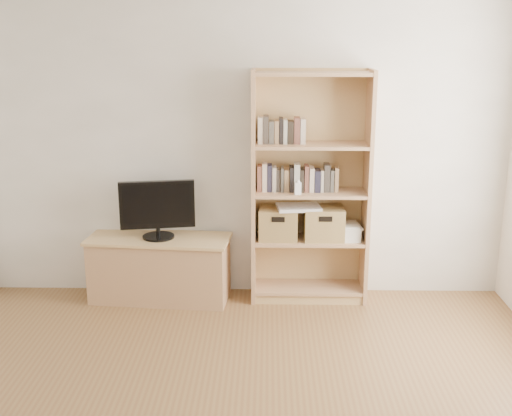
{
  "coord_description": "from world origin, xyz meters",
  "views": [
    {
      "loc": [
        0.2,
        -2.91,
        2.27
      ],
      "look_at": [
        0.1,
        1.9,
        0.93
      ],
      "focal_mm": 45.0,
      "sensor_mm": 36.0,
      "label": 1
    }
  ],
  "objects_px": {
    "laptop": "(299,207)",
    "tv_stand": "(160,270)",
    "bookshelf": "(310,189)",
    "basket_right": "(324,223)",
    "basket_left": "(279,223)",
    "baby_monitor": "(298,188)",
    "television": "(157,210)"
  },
  "relations": [
    {
      "from": "laptop",
      "to": "tv_stand",
      "type": "bearing_deg",
      "value": 174.02
    },
    {
      "from": "bookshelf",
      "to": "basket_right",
      "type": "relative_size",
      "value": 5.9
    },
    {
      "from": "basket_left",
      "to": "basket_right",
      "type": "bearing_deg",
      "value": 2.76
    },
    {
      "from": "baby_monitor",
      "to": "basket_right",
      "type": "relative_size",
      "value": 0.3
    },
    {
      "from": "television",
      "to": "bookshelf",
      "type": "bearing_deg",
      "value": -8.01
    },
    {
      "from": "tv_stand",
      "to": "television",
      "type": "xyz_separation_m",
      "value": [
        0.0,
        0.0,
        0.54
      ]
    },
    {
      "from": "bookshelf",
      "to": "television",
      "type": "xyz_separation_m",
      "value": [
        -1.29,
        -0.04,
        -0.18
      ]
    },
    {
      "from": "bookshelf",
      "to": "baby_monitor",
      "type": "relative_size",
      "value": 19.35
    },
    {
      "from": "tv_stand",
      "to": "television",
      "type": "distance_m",
      "value": 0.54
    },
    {
      "from": "basket_right",
      "to": "basket_left",
      "type": "bearing_deg",
      "value": 178.59
    },
    {
      "from": "tv_stand",
      "to": "baby_monitor",
      "type": "xyz_separation_m",
      "value": [
        1.18,
        -0.07,
        0.75
      ]
    },
    {
      "from": "baby_monitor",
      "to": "laptop",
      "type": "height_order",
      "value": "baby_monitor"
    },
    {
      "from": "bookshelf",
      "to": "basket_left",
      "type": "distance_m",
      "value": 0.4
    },
    {
      "from": "basket_left",
      "to": "basket_right",
      "type": "xyz_separation_m",
      "value": [
        0.38,
        -0.0,
        0.0
      ]
    },
    {
      "from": "laptop",
      "to": "baby_monitor",
      "type": "bearing_deg",
      "value": -106.01
    },
    {
      "from": "tv_stand",
      "to": "baby_monitor",
      "type": "bearing_deg",
      "value": 2.11
    },
    {
      "from": "laptop",
      "to": "basket_right",
      "type": "bearing_deg",
      "value": -2.38
    },
    {
      "from": "baby_monitor",
      "to": "laptop",
      "type": "relative_size",
      "value": 0.28
    },
    {
      "from": "bookshelf",
      "to": "television",
      "type": "bearing_deg",
      "value": -177.99
    },
    {
      "from": "baby_monitor",
      "to": "television",
      "type": "bearing_deg",
      "value": 168.76
    },
    {
      "from": "basket_left",
      "to": "basket_right",
      "type": "height_order",
      "value": "basket_right"
    },
    {
      "from": "tv_stand",
      "to": "baby_monitor",
      "type": "height_order",
      "value": "baby_monitor"
    },
    {
      "from": "television",
      "to": "laptop",
      "type": "relative_size",
      "value": 1.75
    },
    {
      "from": "tv_stand",
      "to": "basket_right",
      "type": "bearing_deg",
      "value": 6.85
    },
    {
      "from": "baby_monitor",
      "to": "laptop",
      "type": "bearing_deg",
      "value": 72.91
    },
    {
      "from": "basket_left",
      "to": "laptop",
      "type": "distance_m",
      "value": 0.22
    },
    {
      "from": "bookshelf",
      "to": "basket_right",
      "type": "height_order",
      "value": "bookshelf"
    },
    {
      "from": "baby_monitor",
      "to": "basket_left",
      "type": "distance_m",
      "value": 0.38
    },
    {
      "from": "baby_monitor",
      "to": "basket_right",
      "type": "distance_m",
      "value": 0.42
    },
    {
      "from": "tv_stand",
      "to": "basket_left",
      "type": "distance_m",
      "value": 1.11
    },
    {
      "from": "laptop",
      "to": "basket_left",
      "type": "bearing_deg",
      "value": 166.93
    },
    {
      "from": "basket_right",
      "to": "laptop",
      "type": "relative_size",
      "value": 0.93
    }
  ]
}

